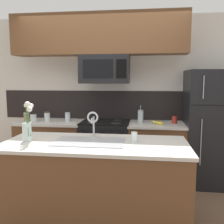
# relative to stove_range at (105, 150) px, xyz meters

# --- Properties ---
(ground_plane) EXTENTS (10.00, 10.00, 0.00)m
(ground_plane) POSITION_rel_stove_range_xyz_m (-0.00, -0.90, -0.46)
(ground_plane) COLOR brown
(rear_partition) EXTENTS (5.20, 0.10, 2.60)m
(rear_partition) POSITION_rel_stove_range_xyz_m (0.30, 0.38, 0.84)
(rear_partition) COLOR silver
(rear_partition) RESTS_ON ground
(splash_band) EXTENTS (3.65, 0.01, 0.48)m
(splash_band) POSITION_rel_stove_range_xyz_m (-0.00, 0.32, 0.69)
(splash_band) COLOR black
(splash_band) RESTS_ON rear_partition
(back_counter_left) EXTENTS (1.06, 0.65, 0.91)m
(back_counter_left) POSITION_rel_stove_range_xyz_m (-0.89, 0.00, -0.01)
(back_counter_left) COLOR brown
(back_counter_left) RESTS_ON ground
(back_counter_right) EXTENTS (0.87, 0.65, 0.91)m
(back_counter_right) POSITION_rel_stove_range_xyz_m (0.80, 0.00, -0.01)
(back_counter_right) COLOR brown
(back_counter_right) RESTS_ON ground
(stove_range) EXTENTS (0.76, 0.64, 0.93)m
(stove_range) POSITION_rel_stove_range_xyz_m (0.00, 0.00, 0.00)
(stove_range) COLOR black
(stove_range) RESTS_ON ground
(microwave) EXTENTS (0.74, 0.40, 0.42)m
(microwave) POSITION_rel_stove_range_xyz_m (0.00, -0.02, 1.27)
(microwave) COLOR black
(upper_cabinet_band) EXTENTS (2.63, 0.34, 0.60)m
(upper_cabinet_band) POSITION_rel_stove_range_xyz_m (-0.09, -0.05, 1.78)
(upper_cabinet_band) COLOR brown
(refrigerator) EXTENTS (0.83, 0.74, 1.72)m
(refrigerator) POSITION_rel_stove_range_xyz_m (1.63, 0.02, 0.40)
(refrigerator) COLOR black
(refrigerator) RESTS_ON ground
(storage_jar_tall) EXTENTS (0.10, 0.10, 0.13)m
(storage_jar_tall) POSITION_rel_stove_range_xyz_m (-1.31, 0.00, 0.51)
(storage_jar_tall) COLOR #997F5B
(storage_jar_tall) RESTS_ON back_counter_left
(storage_jar_medium) EXTENTS (0.10, 0.10, 0.12)m
(storage_jar_medium) POSITION_rel_stove_range_xyz_m (-1.18, -0.02, 0.51)
(storage_jar_medium) COLOR silver
(storage_jar_medium) RESTS_ON back_counter_left
(storage_jar_short) EXTENTS (0.09, 0.09, 0.15)m
(storage_jar_short) POSITION_rel_stove_range_xyz_m (-0.95, -0.01, 0.52)
(storage_jar_short) COLOR silver
(storage_jar_short) RESTS_ON back_counter_left
(storage_jar_squat) EXTENTS (0.08, 0.08, 0.15)m
(storage_jar_squat) POSITION_rel_stove_range_xyz_m (-0.61, 0.00, 0.52)
(storage_jar_squat) COLOR silver
(storage_jar_squat) RESTS_ON back_counter_left
(banana_bunch) EXTENTS (0.19, 0.12, 0.08)m
(banana_bunch) POSITION_rel_stove_range_xyz_m (0.82, -0.06, 0.47)
(banana_bunch) COLOR yellow
(banana_bunch) RESTS_ON back_counter_right
(french_press) EXTENTS (0.09, 0.09, 0.27)m
(french_press) POSITION_rel_stove_range_xyz_m (0.55, 0.06, 0.55)
(french_press) COLOR silver
(french_press) RESTS_ON back_counter_right
(coffee_tin) EXTENTS (0.08, 0.08, 0.11)m
(coffee_tin) POSITION_rel_stove_range_xyz_m (1.07, 0.05, 0.50)
(coffee_tin) COLOR #B22D23
(coffee_tin) RESTS_ON back_counter_right
(island_counter) EXTENTS (1.99, 0.86, 0.91)m
(island_counter) POSITION_rel_stove_range_xyz_m (0.08, -1.25, -0.01)
(island_counter) COLOR brown
(island_counter) RESTS_ON ground
(kitchen_sink) EXTENTS (0.76, 0.44, 0.16)m
(kitchen_sink) POSITION_rel_stove_range_xyz_m (0.01, -1.25, 0.38)
(kitchen_sink) COLOR #ADAFB5
(kitchen_sink) RESTS_ON island_counter
(sink_faucet) EXTENTS (0.14, 0.14, 0.31)m
(sink_faucet) POSITION_rel_stove_range_xyz_m (0.01, -1.03, 0.65)
(sink_faucet) COLOR #B7BABF
(sink_faucet) RESTS_ON island_counter
(drinking_glass) EXTENTS (0.07, 0.07, 0.11)m
(drinking_glass) POSITION_rel_stove_range_xyz_m (0.50, -1.19, 0.50)
(drinking_glass) COLOR silver
(drinking_glass) RESTS_ON island_counter
(flower_vase) EXTENTS (0.13, 0.17, 0.44)m
(flower_vase) POSITION_rel_stove_range_xyz_m (-0.66, -1.29, 0.60)
(flower_vase) COLOR silver
(flower_vase) RESTS_ON island_counter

